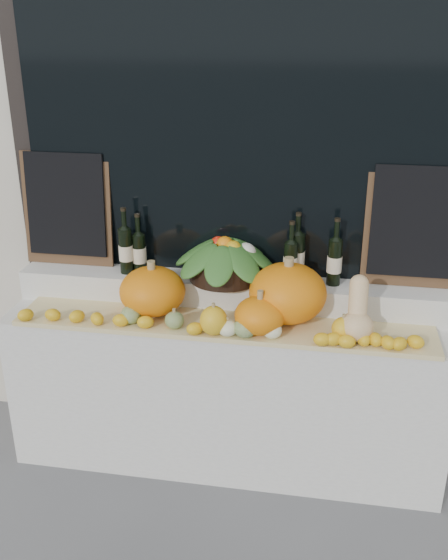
# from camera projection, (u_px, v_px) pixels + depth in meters

# --- Properties ---
(storefront_facade) EXTENTS (7.00, 0.94, 4.50)m
(storefront_facade) POSITION_uv_depth(u_px,v_px,m) (249.00, 31.00, 3.36)
(storefront_facade) COLOR beige
(storefront_facade) RESTS_ON ground
(display_sill) EXTENTS (2.30, 0.55, 0.88)m
(display_sill) POSITION_uv_depth(u_px,v_px,m) (226.00, 389.00, 3.42)
(display_sill) COLOR silver
(display_sill) RESTS_ON ground
(rear_tier) EXTENTS (2.30, 0.25, 0.16)m
(rear_tier) POSITION_uv_depth(u_px,v_px,m) (231.00, 291.00, 3.35)
(rear_tier) COLOR silver
(rear_tier) RESTS_ON display_sill
(straw_bedding) EXTENTS (2.10, 0.32, 0.02)m
(straw_bedding) POSITION_uv_depth(u_px,v_px,m) (222.00, 326.00, 3.12)
(straw_bedding) COLOR tan
(straw_bedding) RESTS_ON display_sill
(pumpkin_left) EXTENTS (0.42, 0.42, 0.25)m
(pumpkin_left) POSITION_uv_depth(u_px,v_px,m) (152.00, 291.00, 3.18)
(pumpkin_left) COLOR orange
(pumpkin_left) RESTS_ON straw_bedding
(pumpkin_right) EXTENTS (0.39, 0.39, 0.30)m
(pumpkin_right) POSITION_uv_depth(u_px,v_px,m) (288.00, 293.00, 3.10)
(pumpkin_right) COLOR orange
(pumpkin_right) RESTS_ON straw_bedding
(pumpkin_center) EXTENTS (0.26, 0.26, 0.18)m
(pumpkin_center) POSITION_uv_depth(u_px,v_px,m) (260.00, 315.00, 3.00)
(pumpkin_center) COLOR orange
(pumpkin_center) RESTS_ON straw_bedding
(butternut_squash) EXTENTS (0.16, 0.21, 0.30)m
(butternut_squash) POSITION_uv_depth(u_px,v_px,m) (357.00, 315.00, 2.94)
(butternut_squash) COLOR #E2BA85
(butternut_squash) RESTS_ON straw_bedding
(decorative_gourds) EXTENTS (1.15, 0.17, 0.17)m
(decorative_gourds) POSITION_uv_depth(u_px,v_px,m) (231.00, 324.00, 3.00)
(decorative_gourds) COLOR #2C5A1B
(decorative_gourds) RESTS_ON straw_bedding
(lemon_heap) EXTENTS (2.20, 0.16, 0.06)m
(lemon_heap) POSITION_uv_depth(u_px,v_px,m) (218.00, 328.00, 3.01)
(lemon_heap) COLOR gold
(lemon_heap) RESTS_ON straw_bedding
(produce_bowl) EXTENTS (0.57, 0.57, 0.24)m
(produce_bowl) POSITION_uv_depth(u_px,v_px,m) (225.00, 258.00, 3.26)
(produce_bowl) COLOR black
(produce_bowl) RESTS_ON rear_tier
(wine_bottle_far_left) EXTENTS (0.08, 0.08, 0.36)m
(wine_bottle_far_left) POSITION_uv_depth(u_px,v_px,m) (126.00, 250.00, 3.33)
(wine_bottle_far_left) COLOR black
(wine_bottle_far_left) RESTS_ON rear_tier
(wine_bottle_near_left) EXTENTS (0.08, 0.08, 0.32)m
(wine_bottle_near_left) POSITION_uv_depth(u_px,v_px,m) (139.00, 252.00, 3.36)
(wine_bottle_near_left) COLOR black
(wine_bottle_near_left) RESTS_ON rear_tier
(wine_bottle_tall) EXTENTS (0.08, 0.08, 0.36)m
(wine_bottle_tall) POSITION_uv_depth(u_px,v_px,m) (297.00, 256.00, 3.25)
(wine_bottle_tall) COLOR black
(wine_bottle_tall) RESTS_ON rear_tier
(wine_bottle_near_right) EXTENTS (0.08, 0.08, 0.33)m
(wine_bottle_near_right) POSITION_uv_depth(u_px,v_px,m) (291.00, 262.00, 3.22)
(wine_bottle_near_right) COLOR black
(wine_bottle_near_right) RESTS_ON rear_tier
(wine_bottle_far_right) EXTENTS (0.08, 0.08, 0.36)m
(wine_bottle_far_right) POSITION_uv_depth(u_px,v_px,m) (334.00, 261.00, 3.19)
(wine_bottle_far_right) COLOR black
(wine_bottle_far_right) RESTS_ON rear_tier
(chalkboard_left) EXTENTS (0.50, 0.08, 0.62)m
(chalkboard_left) POSITION_uv_depth(u_px,v_px,m) (66.00, 207.00, 3.39)
(chalkboard_left) COLOR #4C331E
(chalkboard_left) RESTS_ON rear_tier
(chalkboard_right) EXTENTS (0.50, 0.08, 0.62)m
(chalkboard_right) POSITION_uv_depth(u_px,v_px,m) (416.00, 225.00, 3.10)
(chalkboard_right) COLOR #4C331E
(chalkboard_right) RESTS_ON rear_tier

